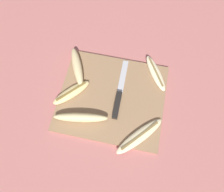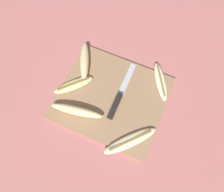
% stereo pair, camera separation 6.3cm
% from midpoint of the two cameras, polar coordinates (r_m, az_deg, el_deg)
% --- Properties ---
extents(ground_plane, '(4.00, 4.00, 0.00)m').
position_cam_midpoint_polar(ground_plane, '(0.83, -2.17, -0.78)').
color(ground_plane, '#B76B66').
extents(cutting_board, '(0.39, 0.34, 0.01)m').
position_cam_midpoint_polar(cutting_board, '(0.83, -2.19, -0.63)').
color(cutting_board, '#997551').
rests_on(cutting_board, ground_plane).
extents(knife, '(0.02, 0.25, 0.02)m').
position_cam_midpoint_polar(knife, '(0.81, -0.57, -1.01)').
color(knife, black).
rests_on(knife, cutting_board).
extents(banana_ripe_center, '(0.11, 0.17, 0.03)m').
position_cam_midpoint_polar(banana_ripe_center, '(0.87, -11.16, 7.34)').
color(banana_ripe_center, beige).
rests_on(banana_ripe_center, cutting_board).
extents(banana_cream_curved, '(0.16, 0.18, 0.02)m').
position_cam_midpoint_polar(banana_cream_curved, '(0.77, 4.83, -10.64)').
color(banana_cream_curved, beige).
rests_on(banana_cream_curved, cutting_board).
extents(banana_mellow_near, '(0.20, 0.07, 0.04)m').
position_cam_midpoint_polar(banana_mellow_near, '(0.79, -10.48, -5.76)').
color(banana_mellow_near, beige).
rests_on(banana_mellow_near, cutting_board).
extents(banana_bright_far, '(0.12, 0.16, 0.02)m').
position_cam_midpoint_polar(banana_bright_far, '(0.86, 9.27, 5.77)').
color(banana_bright_far, beige).
rests_on(banana_bright_far, cutting_board).
extents(banana_golden_short, '(0.14, 0.14, 0.02)m').
position_cam_midpoint_polar(banana_golden_short, '(0.83, -12.72, 0.67)').
color(banana_golden_short, '#EDD689').
rests_on(banana_golden_short, cutting_board).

